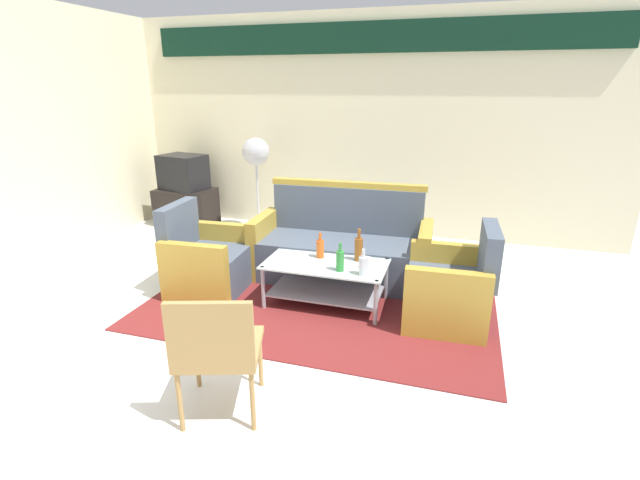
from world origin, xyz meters
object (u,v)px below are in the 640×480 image
at_px(couch, 342,249).
at_px(bottle_green, 340,260).
at_px(armchair_left, 207,262).
at_px(bottle_brown, 359,249).
at_px(television, 183,172).
at_px(armchair_right, 451,290).
at_px(cup, 367,263).
at_px(bottle_clear, 363,265).
at_px(wicker_chair, 217,346).
at_px(tv_stand, 187,207).
at_px(bottle_orange, 320,248).
at_px(coffee_table, 326,277).
at_px(pedestal_fan, 256,157).

height_order(couch, bottle_green, couch).
height_order(armchair_left, bottle_brown, armchair_left).
bearing_deg(television, armchair_right, 165.46).
height_order(bottle_green, cup, bottle_green).
bearing_deg(bottle_clear, armchair_left, 174.89).
bearing_deg(armchair_right, wicker_chair, 140.04).
height_order(couch, tv_stand, couch).
bearing_deg(wicker_chair, cup, 52.91).
relative_size(bottle_clear, bottle_brown, 0.77).
distance_m(couch, bottle_brown, 0.62).
height_order(bottle_orange, bottle_clear, bottle_orange).
bearing_deg(tv_stand, television, 78.18).
distance_m(coffee_table, cup, 0.43).
height_order(bottle_brown, television, television).
height_order(bottle_brown, cup, bottle_brown).
relative_size(armchair_right, television, 1.25).
height_order(coffee_table, bottle_brown, bottle_brown).
xyz_separation_m(couch, coffee_table, (0.02, -0.65, -0.04)).
bearing_deg(television, bottle_clear, 157.82).
height_order(armchair_right, pedestal_fan, pedestal_fan).
relative_size(bottle_green, wicker_chair, 0.30).
distance_m(bottle_orange, bottle_green, 0.36).
xyz_separation_m(armchair_left, coffee_table, (1.20, 0.03, -0.02)).
distance_m(couch, coffee_table, 0.65).
bearing_deg(coffee_table, tv_stand, 144.90).
relative_size(bottle_orange, cup, 2.36).
xyz_separation_m(coffee_table, bottle_clear, (0.37, -0.17, 0.23)).
height_order(armchair_left, bottle_clear, armchair_left).
relative_size(bottle_clear, cup, 2.31).
bearing_deg(bottle_orange, bottle_clear, -31.66).
xyz_separation_m(coffee_table, television, (-2.63, 1.85, 0.49)).
relative_size(armchair_left, coffee_table, 0.77).
relative_size(couch, bottle_brown, 6.09).
bearing_deg(tv_stand, bottle_orange, -34.37).
bearing_deg(armchair_right, pedestal_fan, 51.84).
bearing_deg(bottle_brown, armchair_right, -9.40).
bearing_deg(bottle_brown, coffee_table, -151.74).
xyz_separation_m(cup, television, (-3.01, 1.88, 0.30)).
bearing_deg(couch, pedestal_fan, -42.00).
xyz_separation_m(armchair_right, tv_stand, (-3.73, 1.84, -0.03)).
height_order(bottle_clear, pedestal_fan, pedestal_fan).
bearing_deg(television, tv_stand, 90.00).
relative_size(bottle_orange, tv_stand, 0.30).
relative_size(couch, pedestal_fan, 1.44).
height_order(armchair_right, bottle_brown, armchair_right).
distance_m(coffee_table, bottle_green, 0.32).
height_order(coffee_table, bottle_clear, bottle_clear).
relative_size(couch, bottle_clear, 7.92).
height_order(armchair_right, coffee_table, armchair_right).
bearing_deg(pedestal_fan, bottle_brown, -44.40).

